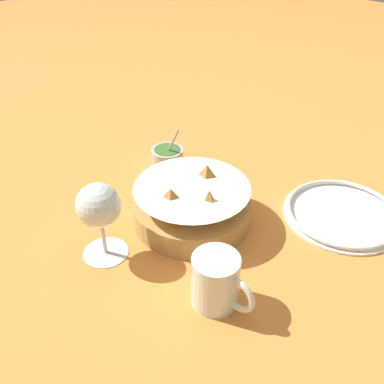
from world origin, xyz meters
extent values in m
plane|color=orange|center=(0.00, 0.00, 0.00)|extent=(4.00, 4.00, 0.00)
cylinder|color=#B2894C|center=(0.03, -0.04, 0.02)|extent=(0.21, 0.21, 0.04)
cone|color=#EDE5C6|center=(0.03, -0.04, 0.04)|extent=(0.21, 0.21, 0.07)
cylinder|color=#3D842D|center=(0.03, -0.04, 0.02)|extent=(0.16, 0.16, 0.01)
pyramid|color=#B77A38|center=(0.08, -0.05, 0.06)|extent=(0.07, 0.06, 0.06)
pyramid|color=#B77A38|center=(0.02, 0.01, 0.06)|extent=(0.09, 0.08, 0.07)
pyramid|color=#B77A38|center=(-0.02, -0.03, 0.05)|extent=(0.08, 0.09, 0.05)
pyramid|color=#B77A38|center=(0.02, -0.09, 0.06)|extent=(0.09, 0.09, 0.06)
cylinder|color=#B7B7BC|center=(-0.14, 0.06, 0.02)|extent=(0.07, 0.07, 0.04)
cylinder|color=#42702D|center=(-0.14, 0.06, 0.03)|extent=(0.06, 0.06, 0.03)
cylinder|color=#B7B7BC|center=(-0.12, 0.06, 0.06)|extent=(0.05, 0.01, 0.09)
cylinder|color=silver|center=(-0.02, -0.20, 0.00)|extent=(0.08, 0.08, 0.00)
cylinder|color=silver|center=(-0.02, -0.20, 0.04)|extent=(0.01, 0.01, 0.07)
sphere|color=silver|center=(-0.02, -0.20, 0.10)|extent=(0.07, 0.07, 0.07)
sphere|color=#DBD17A|center=(-0.02, -0.20, 0.09)|extent=(0.05, 0.05, 0.05)
cylinder|color=silver|center=(0.18, -0.16, 0.04)|extent=(0.07, 0.07, 0.09)
cylinder|color=gold|center=(0.18, -0.16, 0.03)|extent=(0.06, 0.06, 0.06)
torus|color=silver|center=(0.22, -0.16, 0.04)|extent=(0.06, 0.01, 0.06)
cylinder|color=white|center=(0.23, 0.16, 0.00)|extent=(0.22, 0.22, 0.01)
torus|color=white|center=(0.23, 0.16, 0.01)|extent=(0.21, 0.21, 0.01)
camera|label=1|loc=(0.45, -0.49, 0.51)|focal=40.00mm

